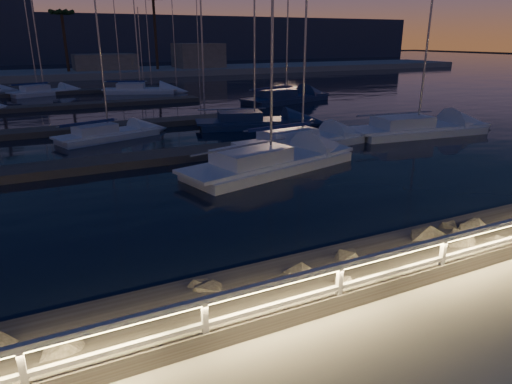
% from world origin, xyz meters
% --- Properties ---
extents(ground, '(400.00, 400.00, 0.00)m').
position_xyz_m(ground, '(0.00, 0.00, 0.00)').
color(ground, gray).
rests_on(ground, ground).
extents(harbor_water, '(400.00, 440.00, 0.60)m').
position_xyz_m(harbor_water, '(0.00, 31.22, -0.97)').
color(harbor_water, black).
rests_on(harbor_water, ground).
extents(guard_rail, '(44.11, 0.12, 1.06)m').
position_xyz_m(guard_rail, '(-0.07, -0.00, 0.77)').
color(guard_rail, silver).
rests_on(guard_rail, ground).
extents(floating_docks, '(22.00, 36.00, 0.40)m').
position_xyz_m(floating_docks, '(0.00, 32.50, -0.40)').
color(floating_docks, '#5A524B').
rests_on(floating_docks, ground).
extents(far_shore, '(160.00, 14.00, 5.20)m').
position_xyz_m(far_shore, '(-0.12, 74.05, 0.29)').
color(far_shore, gray).
rests_on(far_shore, ground).
extents(palm_center, '(3.00, 3.00, 9.70)m').
position_xyz_m(palm_center, '(2.00, 73.00, 8.78)').
color(palm_center, '#493322').
rests_on(palm_center, ground).
extents(palm_right, '(3.00, 3.00, 12.20)m').
position_xyz_m(palm_right, '(16.00, 72.00, 11.03)').
color(palm_right, '#493322').
rests_on(palm_right, ground).
extents(sailboat_c, '(8.56, 3.49, 14.12)m').
position_xyz_m(sailboat_c, '(9.44, 15.45, -0.16)').
color(sailboat_c, silver).
rests_on(sailboat_c, ground).
extents(sailboat_d, '(9.74, 4.93, 15.87)m').
position_xyz_m(sailboat_d, '(5.51, 11.94, -0.15)').
color(sailboat_d, silver).
rests_on(sailboat_d, ground).
extents(sailboat_f, '(6.88, 3.91, 11.33)m').
position_xyz_m(sailboat_f, '(-0.28, 22.63, -0.20)').
color(sailboat_f, silver).
rests_on(sailboat_f, ground).
extents(sailboat_g, '(8.53, 4.47, 13.96)m').
position_xyz_m(sailboat_g, '(9.66, 22.27, -0.17)').
color(sailboat_g, navy).
rests_on(sailboat_g, ground).
extents(sailboat_h, '(10.03, 3.97, 16.52)m').
position_xyz_m(sailboat_h, '(18.17, 15.24, -0.14)').
color(sailboat_h, silver).
rests_on(sailboat_h, ground).
extents(sailboat_k, '(8.56, 5.11, 14.07)m').
position_xyz_m(sailboat_k, '(7.14, 46.89, -0.16)').
color(sailboat_k, silver).
rests_on(sailboat_k, ground).
extents(sailboat_l, '(10.34, 5.45, 16.85)m').
position_xyz_m(sailboat_l, '(18.32, 32.82, -0.13)').
color(sailboat_l, navy).
rests_on(sailboat_l, ground).
extents(sailboat_n, '(7.70, 4.70, 12.74)m').
position_xyz_m(sailboat_n, '(-2.82, 49.74, -0.17)').
color(sailboat_n, silver).
rests_on(sailboat_n, ground).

